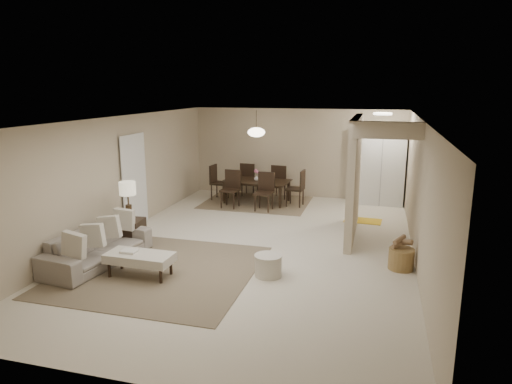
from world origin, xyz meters
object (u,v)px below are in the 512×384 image
(pantry_cabinet, at_px, (381,165))
(sofa, at_px, (98,247))
(side_table, at_px, (130,233))
(round_pouf, at_px, (268,266))
(wicker_basket, at_px, (401,259))
(dining_table, at_px, (256,192))
(ottoman_bench, at_px, (140,258))

(pantry_cabinet, relative_size, sofa, 1.00)
(side_table, xyz_separation_m, round_pouf, (3.00, -0.74, -0.09))
(wicker_basket, relative_size, dining_table, 0.25)
(sofa, height_order, side_table, sofa)
(side_table, bearing_deg, sofa, -92.81)
(sofa, height_order, round_pouf, sofa)
(pantry_cabinet, xyz_separation_m, wicker_basket, (0.40, -4.61, -0.87))
(wicker_basket, bearing_deg, round_pouf, -157.47)
(pantry_cabinet, xyz_separation_m, round_pouf, (-1.75, -5.51, -0.87))
(pantry_cabinet, distance_m, sofa, 7.55)
(sofa, relative_size, ottoman_bench, 1.87)
(ottoman_bench, distance_m, side_table, 1.62)
(ottoman_bench, relative_size, dining_table, 0.64)
(pantry_cabinet, xyz_separation_m, ottoman_bench, (-3.80, -6.08, -0.73))
(pantry_cabinet, height_order, sofa, pantry_cabinet)
(side_table, distance_m, round_pouf, 3.09)
(round_pouf, xyz_separation_m, dining_table, (-1.49, 4.74, 0.13))
(sofa, height_order, ottoman_bench, sofa)
(sofa, height_order, wicker_basket, sofa)
(sofa, relative_size, dining_table, 1.20)
(wicker_basket, height_order, dining_table, dining_table)
(side_table, height_order, wicker_basket, side_table)
(sofa, bearing_deg, dining_table, -9.85)
(round_pouf, relative_size, wicker_basket, 1.07)
(sofa, bearing_deg, ottoman_bench, -99.34)
(pantry_cabinet, relative_size, wicker_basket, 4.85)
(ottoman_bench, height_order, side_table, side_table)
(round_pouf, distance_m, dining_table, 4.97)
(dining_table, bearing_deg, side_table, -105.88)
(side_table, bearing_deg, ottoman_bench, -54.25)
(side_table, bearing_deg, wicker_basket, 1.66)
(wicker_basket, bearing_deg, dining_table, 133.43)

